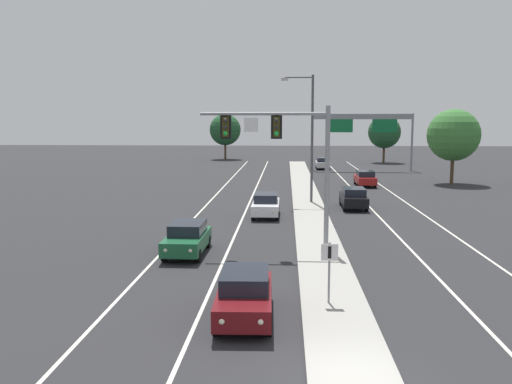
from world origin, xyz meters
TOP-DOWN VIEW (x-y plane):
  - ground_plane at (0.00, 0.00)m, footprint 260.00×260.00m
  - median_island at (0.00, 18.00)m, footprint 2.40×110.00m
  - lane_stripe_oncoming_center at (-4.70, 25.00)m, footprint 0.14×100.00m
  - lane_stripe_receding_center at (4.70, 25.00)m, footprint 0.14×100.00m
  - edge_stripe_left at (-8.00, 25.00)m, footprint 0.14×100.00m
  - edge_stripe_right at (8.00, 25.00)m, footprint 0.14×100.00m
  - overhead_signal_mast at (-1.74, 14.05)m, footprint 6.49×0.44m
  - median_sign_post at (-0.21, 5.62)m, footprint 0.60×0.10m
  - street_lamp_median at (0.06, 30.06)m, footprint 2.58×0.28m
  - car_oncoming_darkred at (-3.13, 4.34)m, footprint 1.93×4.51m
  - car_oncoming_green at (-6.65, 13.02)m, footprint 1.87×4.49m
  - car_oncoming_white at (-3.14, 23.98)m, footprint 1.83×4.47m
  - car_receding_black at (3.36, 27.79)m, footprint 1.87×4.49m
  - car_receding_red at (6.24, 41.93)m, footprint 1.84×4.48m
  - car_receding_silver at (3.25, 61.29)m, footprint 1.85×4.48m
  - highway_sign_gantry at (8.20, 59.15)m, footprint 13.28×0.42m
  - tree_far_left_b at (-12.12, 79.29)m, footprint 5.31×5.31m
  - tree_far_right_a at (13.56, 73.11)m, footprint 5.06×5.06m
  - tree_far_right_c at (15.58, 44.43)m, footprint 5.39×5.39m

SIDE VIEW (x-z plane):
  - ground_plane at x=0.00m, z-range 0.00..0.00m
  - lane_stripe_oncoming_center at x=-4.70m, z-range 0.00..0.01m
  - lane_stripe_receding_center at x=4.70m, z-range 0.00..0.01m
  - edge_stripe_left at x=-8.00m, z-range 0.00..0.01m
  - edge_stripe_right at x=8.00m, z-range 0.00..0.01m
  - median_island at x=0.00m, z-range 0.00..0.15m
  - car_oncoming_darkred at x=-3.13m, z-range 0.03..1.61m
  - car_oncoming_green at x=-6.65m, z-range 0.03..1.61m
  - car_oncoming_white at x=-3.14m, z-range 0.03..1.61m
  - car_receding_black at x=3.36m, z-range 0.03..1.61m
  - car_receding_red at x=6.24m, z-range 0.03..1.61m
  - car_receding_silver at x=3.25m, z-range 0.03..1.61m
  - median_sign_post at x=-0.21m, z-range 0.49..2.69m
  - tree_far_right_a at x=13.56m, z-range 1.12..8.45m
  - tree_far_left_b at x=-12.12m, z-range 1.18..8.86m
  - tree_far_right_c at x=15.58m, z-range 1.20..8.99m
  - overhead_signal_mast at x=-1.74m, z-range 1.70..8.90m
  - street_lamp_median at x=0.06m, z-range 0.79..10.79m
  - highway_sign_gantry at x=8.20m, z-range 2.41..9.91m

